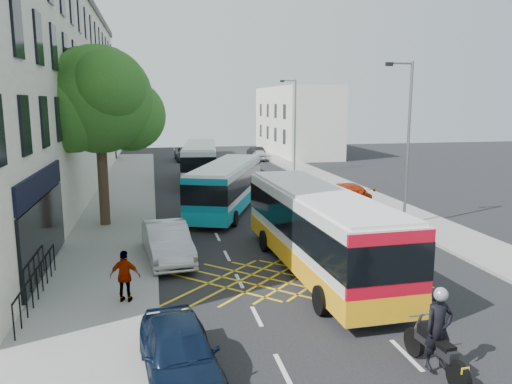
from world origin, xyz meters
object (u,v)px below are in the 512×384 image
distant_car_grey (187,154)px  parked_car_silver (167,242)px  distant_car_dark (256,152)px  bus_far (200,162)px  lamp_near (407,135)px  lamp_far (294,121)px  bus_mid (227,186)px  parked_car_blue (180,352)px  street_tree (99,101)px  motorbike (437,333)px  red_hatchback (345,193)px  pedestrian_far (125,276)px  bus_near (318,230)px  distant_car_silver (259,155)px

distant_car_grey → parked_car_silver: bearing=-96.3°
distant_car_dark → bus_far: bearing=60.8°
lamp_near → lamp_far: 20.00m
bus_mid → parked_car_blue: bus_mid is taller
street_tree → motorbike: street_tree is taller
bus_mid → distant_car_grey: size_ratio=1.97×
bus_mid → red_hatchback: bearing=25.7°
red_hatchback → pedestrian_far: pedestrian_far is taller
parked_car_blue → distant_car_dark: 46.53m
bus_near → bus_mid: 11.05m
street_tree → parked_car_blue: size_ratio=2.18×
distant_car_grey → bus_mid: bearing=-90.0°
street_tree → bus_near: (8.33, -8.54, -4.68)m
bus_far → distant_car_silver: size_ratio=3.14×
lamp_near → bus_far: size_ratio=0.73×
lamp_near → lamp_far: (0.00, 20.00, 0.00)m
lamp_near → street_tree: bearing=168.6°
bus_mid → distant_car_dark: bearing=96.0°
motorbike → parked_car_blue: motorbike is taller
distant_car_silver → distant_car_dark: bearing=-88.3°
distant_car_dark → street_tree: bearing=61.6°
lamp_far → motorbike: lamp_far is taller
lamp_near → distant_car_grey: lamp_near is taller
distant_car_silver → red_hatchback: bearing=97.3°
lamp_near → bus_mid: 10.23m
bus_near → distant_car_grey: bearing=91.5°
distant_car_silver → distant_car_dark: 3.35m
bus_near → red_hatchback: 12.88m
distant_car_dark → lamp_far: bearing=89.5°
lamp_far → bus_mid: size_ratio=0.79×
parked_car_silver → red_hatchback: (11.10, 9.06, -0.08)m
distant_car_silver → parked_car_blue: bearing=82.2°
parked_car_blue → pedestrian_far: (-1.40, 4.58, 0.27)m
bus_near → bus_mid: bus_near is taller
distant_car_grey → pedestrian_far: 39.20m
lamp_far → bus_far: lamp_far is taller
distant_car_grey → distant_car_silver: size_ratio=1.49×
motorbike → distant_car_grey: bearing=89.0°
lamp_far → pedestrian_far: 30.65m
street_tree → red_hatchback: street_tree is taller
bus_near → parked_car_blue: bearing=-132.2°
street_tree → bus_far: 15.80m
bus_near → parked_car_silver: 6.01m
bus_far → distant_car_grey: bearing=96.9°
parked_car_blue → red_hatchback: parked_car_blue is taller
motorbike → distant_car_silver: 43.06m
motorbike → pedestrian_far: (-7.23, 5.49, -0.03)m
street_tree → distant_car_dark: street_tree is taller
distant_car_dark → parked_car_blue: bearing=72.7°
parked_car_silver → pedestrian_far: (-1.40, -4.30, 0.20)m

